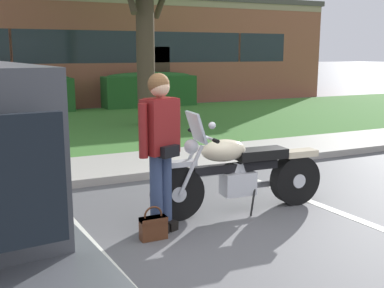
# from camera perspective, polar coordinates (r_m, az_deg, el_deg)

# --- Properties ---
(ground_plane) EXTENTS (140.00, 140.00, 0.00)m
(ground_plane) POSITION_cam_1_polar(r_m,az_deg,el_deg) (4.66, 8.57, -13.26)
(ground_plane) COLOR #565659
(curb_strip) EXTENTS (60.00, 0.20, 0.12)m
(curb_strip) POSITION_cam_1_polar(r_m,az_deg,el_deg) (7.28, -5.13, -3.65)
(curb_strip) COLOR #ADA89E
(curb_strip) RESTS_ON ground
(concrete_walk) EXTENTS (60.00, 1.50, 0.08)m
(concrete_walk) POSITION_cam_1_polar(r_m,az_deg,el_deg) (8.07, -7.21, -2.38)
(concrete_walk) COLOR #ADA89E
(concrete_walk) RESTS_ON ground
(grass_lawn) EXTENTS (60.00, 7.26, 0.06)m
(grass_lawn) POSITION_cam_1_polar(r_m,az_deg,el_deg) (12.24, -13.60, 1.98)
(grass_lawn) COLOR #3D752D
(grass_lawn) RESTS_ON ground
(stall_stripe_0) EXTENTS (0.45, 4.40, 0.01)m
(stall_stripe_0) POSITION_cam_1_polar(r_m,az_deg,el_deg) (4.30, -9.00, -15.42)
(stall_stripe_0) COLOR silver
(stall_stripe_0) RESTS_ON ground
(stall_stripe_1) EXTENTS (0.45, 4.40, 0.01)m
(stall_stripe_1) POSITION_cam_1_polar(r_m,az_deg,el_deg) (5.75, 20.62, -9.03)
(stall_stripe_1) COLOR silver
(stall_stripe_1) RESTS_ON ground
(motorcycle) EXTENTS (2.24, 0.82, 1.26)m
(motorcycle) POSITION_cam_1_polar(r_m,az_deg,el_deg) (5.71, 6.51, -3.39)
(motorcycle) COLOR black
(motorcycle) RESTS_ON ground
(rider_person) EXTENTS (0.54, 0.38, 1.70)m
(rider_person) POSITION_cam_1_polar(r_m,az_deg,el_deg) (4.95, -3.87, 0.36)
(rider_person) COLOR black
(rider_person) RESTS_ON ground
(handbag) EXTENTS (0.28, 0.13, 0.36)m
(handbag) POSITION_cam_1_polar(r_m,az_deg,el_deg) (4.94, -4.73, -9.92)
(handbag) COLOR #562D19
(handbag) RESTS_ON ground
(hedge_left) EXTENTS (2.47, 0.90, 1.24)m
(hedge_left) POSITION_cam_1_polar(r_m,az_deg,el_deg) (15.47, -18.90, 5.88)
(hedge_left) COLOR #235623
(hedge_left) RESTS_ON ground
(hedge_center_left) EXTENTS (3.21, 0.90, 1.24)m
(hedge_center_left) POSITION_cam_1_polar(r_m,az_deg,el_deg) (16.36, -5.20, 6.68)
(hedge_center_left) COLOR #235623
(hedge_center_left) RESTS_ON ground
(brick_building) EXTENTS (24.93, 9.50, 3.99)m
(brick_building) POSITION_cam_1_polar(r_m,az_deg,el_deg) (20.82, -22.18, 10.58)
(brick_building) COLOR #93513D
(brick_building) RESTS_ON ground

